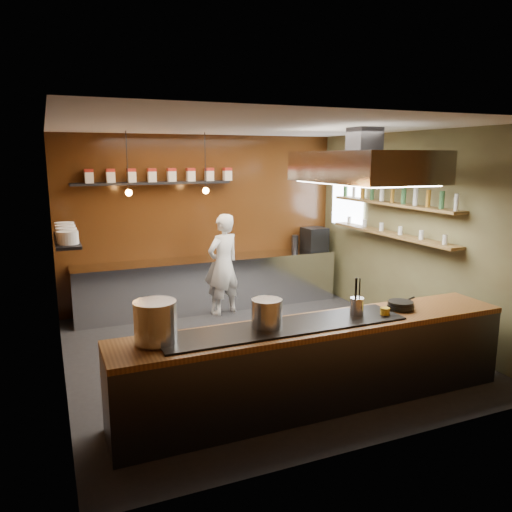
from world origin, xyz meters
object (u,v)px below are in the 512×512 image
chef (223,265)px  stockpot_small (267,313)px  stockpot_large (156,322)px  extractor_hood (363,166)px  espresso_machine (315,238)px

chef → stockpot_small: bearing=56.4°
stockpot_large → extractor_hood: bearing=20.6°
stockpot_large → stockpot_small: size_ratio=1.29×
extractor_hood → chef: size_ratio=1.17×
stockpot_small → chef: 3.45m
stockpot_large → chef: (1.82, 3.33, -0.28)m
stockpot_small → extractor_hood: bearing=31.6°
espresso_machine → chef: (-1.98, -0.44, -0.25)m
extractor_hood → chef: bearing=118.3°
extractor_hood → chef: (-1.18, 2.20, -1.65)m
espresso_machine → chef: size_ratio=0.24×
stockpot_large → chef: 3.80m
extractor_hood → stockpot_large: (-3.00, -1.13, -1.37)m
stockpot_large → chef: chef is taller
extractor_hood → espresso_machine: size_ratio=4.86×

